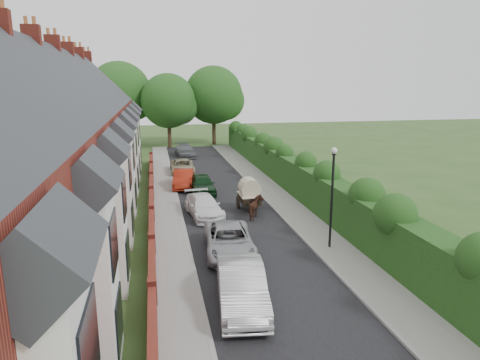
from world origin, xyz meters
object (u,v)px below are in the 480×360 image
object	(u,v)px
lamppost	(332,185)
car_silver_b	(229,240)
car_silver_a	(242,286)
car_grey	(185,151)
car_white	(204,206)
horse	(256,208)
car_beige	(182,167)
horse_cart	(249,192)
car_green	(202,184)
car_red	(184,179)

from	to	relation	value
lamppost	car_silver_b	bearing A→B (deg)	175.49
car_silver_a	car_silver_b	bearing A→B (deg)	91.64
car_silver_b	car_grey	world-z (taller)	car_silver_b
car_silver_b	car_white	xyz separation A→B (m)	(-0.49, 6.20, -0.04)
car_white	horse	world-z (taller)	horse
car_silver_b	horse	world-z (taller)	horse
car_white	car_beige	bearing A→B (deg)	84.87
car_silver_b	horse	xyz separation A→B (m)	(2.56, 5.07, 0.01)
lamppost	horse_cart	distance (m)	7.95
car_white	car_grey	bearing A→B (deg)	81.72
lamppost	horse_cart	world-z (taller)	lamppost
car_grey	car_silver_b	bearing A→B (deg)	-95.39
car_silver_b	lamppost	bearing A→B (deg)	-0.01
car_beige	car_white	bearing A→B (deg)	-87.73
horse	lamppost	bearing A→B (deg)	138.18
car_beige	car_silver_a	bearing A→B (deg)	-88.36
car_green	horse	bearing A→B (deg)	-70.57
car_green	car_grey	size ratio (longest dim) A/B	0.91
car_green	car_grey	bearing A→B (deg)	89.05
car_silver_b	car_red	world-z (taller)	car_red
car_silver_a	car_red	bearing A→B (deg)	98.76
car_silver_a	horse	world-z (taller)	car_silver_a
lamppost	horse_cart	xyz separation A→B (m)	(-2.50, 7.26, -2.06)
lamppost	car_green	world-z (taller)	lamppost
car_white	horse_cart	distance (m)	3.17
car_silver_a	car_grey	distance (m)	33.34
car_beige	car_grey	distance (m)	8.98
car_beige	car_silver_b	bearing A→B (deg)	-86.83
car_white	lamppost	bearing A→B (deg)	-56.80
car_grey	horse	distance (m)	23.39
lamppost	horse_cart	size ratio (longest dim) A/B	1.72
car_silver_b	car_green	size ratio (longest dim) A/B	1.18
car_silver_b	horse_cart	distance (m)	7.34
car_red	horse_cart	world-z (taller)	horse_cart
lamppost	car_silver_a	size ratio (longest dim) A/B	1.06
car_red	car_beige	bearing A→B (deg)	93.75
car_red	car_beige	world-z (taller)	car_red
car_green	horse_cart	distance (m)	5.56
car_white	car_beige	world-z (taller)	car_white
lamppost	car_white	bearing A→B (deg)	130.06
car_red	car_beige	distance (m)	5.37
car_red	horse_cart	distance (m)	8.11
car_silver_b	car_white	distance (m)	6.22
lamppost	car_silver_b	xyz separation A→B (m)	(-5.06, 0.40, -2.61)
car_grey	horse_cart	bearing A→B (deg)	-88.63
lamppost	car_silver_b	size ratio (longest dim) A/B	1.04
car_silver_a	car_red	distance (m)	19.06
horse_cart	horse	bearing A→B (deg)	-90.00
car_white	horse_cart	size ratio (longest dim) A/B	1.50
car_green	car_beige	distance (m)	7.66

